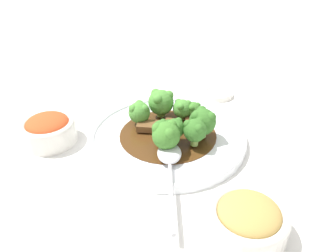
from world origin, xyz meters
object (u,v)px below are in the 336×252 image
at_px(broccoli_floret_5, 202,121).
at_px(side_bowl_kimchi, 48,129).
at_px(broccoli_floret_8, 139,112).
at_px(side_bowl_appetizer, 248,220).
at_px(broccoli_floret_6, 193,109).
at_px(broccoli_floret_1, 195,130).
at_px(broccoli_floret_4, 175,128).
at_px(beef_strip_0, 192,122).
at_px(beef_strip_2, 166,130).
at_px(broccoli_floret_0, 161,102).
at_px(broccoli_floret_7, 166,135).
at_px(sauce_dish, 219,94).
at_px(broccoli_floret_2, 161,129).
at_px(main_plate, 168,136).
at_px(beef_strip_1, 150,125).
at_px(serving_spoon, 170,159).
at_px(broccoli_floret_3, 182,108).

bearing_deg(broccoli_floret_5, side_bowl_kimchi, -73.25).
height_order(broccoli_floret_8, side_bowl_appetizer, broccoli_floret_8).
height_order(broccoli_floret_6, side_bowl_kimchi, same).
bearing_deg(broccoli_floret_1, broccoli_floret_4, -87.49).
bearing_deg(side_bowl_kimchi, broccoli_floret_4, 102.24).
xyz_separation_m(beef_strip_0, beef_strip_2, (0.05, -0.04, 0.00)).
bearing_deg(broccoli_floret_0, side_bowl_appetizer, 41.42).
distance_m(broccoli_floret_6, broccoli_floret_7, 0.12).
bearing_deg(beef_strip_0, beef_strip_2, -39.29).
height_order(broccoli_floret_0, sauce_dish, broccoli_floret_0).
bearing_deg(sauce_dish, broccoli_floret_2, -12.13).
relative_size(broccoli_floret_5, sauce_dish, 0.83).
bearing_deg(broccoli_floret_0, broccoli_floret_1, 49.37).
relative_size(beef_strip_2, broccoli_floret_5, 1.23).
bearing_deg(main_plate, broccoli_floret_4, 40.79).
xyz_separation_m(beef_strip_1, side_bowl_kimchi, (0.08, -0.18, 0.00)).
height_order(broccoli_floret_0, broccoli_floret_4, broccoli_floret_0).
relative_size(broccoli_floret_1, broccoli_floret_4, 1.12).
bearing_deg(side_bowl_appetizer, broccoli_floret_7, -128.21).
height_order(broccoli_floret_2, sauce_dish, broccoli_floret_2).
relative_size(broccoli_floret_8, side_bowl_appetizer, 0.43).
xyz_separation_m(broccoli_floret_6, broccoli_floret_7, (0.12, -0.02, 0.01)).
relative_size(broccoli_floret_1, broccoli_floret_8, 1.13).
distance_m(broccoli_floret_6, serving_spoon, 0.16).
xyz_separation_m(main_plate, sauce_dish, (-0.22, 0.06, -0.00)).
bearing_deg(broccoli_floret_7, serving_spoon, 28.43).
height_order(broccoli_floret_2, serving_spoon, broccoli_floret_2).
xyz_separation_m(broccoli_floret_5, sauce_dish, (-0.22, -0.01, -0.05)).
bearing_deg(sauce_dish, broccoli_floret_6, -9.11).
bearing_deg(beef_strip_0, broccoli_floret_6, -167.83).
xyz_separation_m(broccoli_floret_8, side_bowl_appetizer, (0.20, 0.24, -0.02)).
distance_m(broccoli_floret_3, broccoli_floret_8, 0.09).
bearing_deg(broccoli_floret_7, broccoli_floret_4, 168.26).
relative_size(broccoli_floret_3, serving_spoon, 0.21).
bearing_deg(beef_strip_2, broccoli_floret_8, -105.22).
relative_size(main_plate, sauce_dish, 4.36).
bearing_deg(sauce_dish, beef_strip_2, -14.49).
bearing_deg(broccoli_floret_2, broccoli_floret_0, -159.99).
height_order(broccoli_floret_1, side_bowl_kimchi, broccoli_floret_1).
bearing_deg(side_bowl_appetizer, beef_strip_1, -130.67).
xyz_separation_m(beef_strip_2, broccoli_floret_4, (0.02, 0.02, 0.02)).
bearing_deg(broccoli_floret_4, broccoli_floret_1, 92.51).
bearing_deg(side_bowl_appetizer, broccoli_floret_3, -145.69).
bearing_deg(broccoli_floret_4, side_bowl_kimchi, -77.76).
bearing_deg(broccoli_floret_1, broccoli_floret_0, -130.63).
xyz_separation_m(broccoli_floret_1, broccoli_floret_7, (0.03, -0.04, -0.00)).
xyz_separation_m(broccoli_floret_0, broccoli_floret_6, (-0.01, 0.07, -0.01)).
distance_m(beef_strip_2, side_bowl_kimchi, 0.23).
distance_m(beef_strip_1, side_bowl_kimchi, 0.20).
bearing_deg(broccoli_floret_7, sauce_dish, 171.77).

